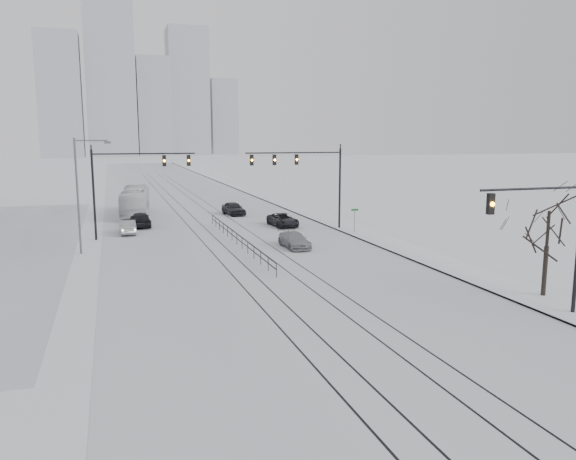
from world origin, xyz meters
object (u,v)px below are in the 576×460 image
at_px(sedan_sb_outer, 128,227).
at_px(box_truck, 135,202).
at_px(traffic_mast_near, 554,229).
at_px(bare_tree, 549,220).
at_px(sedan_sb_inner, 140,219).
at_px(sedan_nb_front, 283,220).
at_px(sedan_nb_far, 234,209).
at_px(sedan_nb_right, 294,240).

xyz_separation_m(sedan_sb_outer, box_truck, (1.28, 12.76, 0.99)).
bearing_deg(traffic_mast_near, bare_tree, 51.24).
distance_m(bare_tree, sedan_sb_outer, 36.85).
xyz_separation_m(traffic_mast_near, sedan_sb_outer, (-19.50, 32.39, -3.90)).
bearing_deg(bare_tree, box_truck, 116.07).
bearing_deg(sedan_sb_outer, traffic_mast_near, 119.66).
bearing_deg(sedan_sb_outer, box_truck, -97.14).
distance_m(bare_tree, box_truck, 47.01).
bearing_deg(box_truck, sedan_sb_outer, 89.74).
bearing_deg(sedan_sb_inner, traffic_mast_near, 113.03).
xyz_separation_m(sedan_sb_outer, sedan_nb_front, (15.37, -0.04, 0.00)).
distance_m(sedan_sb_inner, sedan_nb_front, 14.55).
bearing_deg(sedan_sb_inner, sedan_nb_far, -154.72).
height_order(bare_tree, sedan_sb_outer, bare_tree).
bearing_deg(box_truck, sedan_nb_front, 143.22).
distance_m(traffic_mast_near, box_truck, 48.77).
height_order(bare_tree, sedan_nb_front, bare_tree).
height_order(sedan_nb_far, box_truck, box_truck).
distance_m(traffic_mast_near, bare_tree, 3.85).
relative_size(sedan_sb_outer, sedan_nb_front, 0.84).
bearing_deg(sedan_nb_far, box_truck, 157.31).
xyz_separation_m(sedan_sb_inner, sedan_nb_far, (10.95, 6.00, -0.03)).
distance_m(bare_tree, sedan_nb_right, 20.67).
relative_size(sedan_nb_front, sedan_nb_far, 1.07).
bearing_deg(sedan_nb_right, box_truck, 114.20).
bearing_deg(sedan_nb_right, traffic_mast_near, -74.69).
bearing_deg(sedan_sb_inner, sedan_nb_right, 123.96).
xyz_separation_m(bare_tree, sedan_nb_right, (-8.95, 18.23, -3.85)).
xyz_separation_m(sedan_nb_right, box_truck, (-11.67, 23.92, 1.02)).
relative_size(traffic_mast_near, bare_tree, 1.15).
height_order(traffic_mast_near, sedan_sb_inner, traffic_mast_near).
bearing_deg(sedan_nb_far, bare_tree, -84.92).
height_order(bare_tree, sedan_nb_far, bare_tree).
relative_size(bare_tree, sedan_sb_outer, 1.52).
relative_size(sedan_sb_outer, sedan_nb_far, 0.90).
relative_size(bare_tree, sedan_nb_far, 1.37).
xyz_separation_m(traffic_mast_near, bare_tree, (2.41, 3.00, -0.07)).
xyz_separation_m(traffic_mast_near, sedan_nb_front, (-4.13, 32.35, -3.90)).
bearing_deg(box_truck, sedan_nb_far, 171.38).
bearing_deg(box_truck, sedan_nb_right, 121.50).
bearing_deg(sedan_sb_inner, bare_tree, 118.15).
xyz_separation_m(sedan_nb_front, sedan_nb_right, (-2.41, -11.12, -0.02)).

